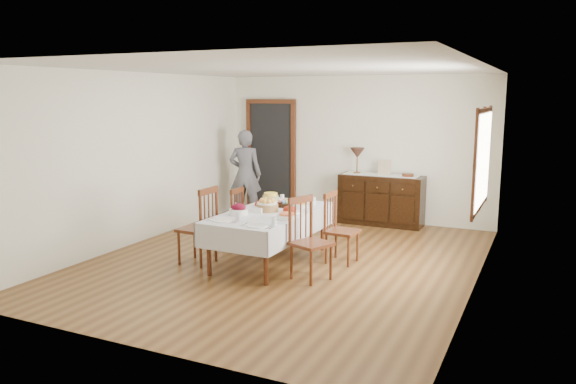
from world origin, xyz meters
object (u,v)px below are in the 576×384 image
at_px(dining_table, 270,218).
at_px(table_lamp, 357,154).
at_px(chair_left_near, 200,225).
at_px(chair_left_far, 230,217).
at_px(person, 245,171).
at_px(sideboard, 381,200).
at_px(chair_right_far, 339,227).
at_px(chair_right_near, 308,238).

xyz_separation_m(dining_table, table_lamp, (0.28, 2.86, 0.62)).
relative_size(chair_left_near, chair_left_far, 1.17).
bearing_deg(chair_left_near, person, -161.20).
relative_size(dining_table, table_lamp, 4.49).
bearing_deg(chair_left_near, sideboard, 156.14).
height_order(dining_table, table_lamp, table_lamp).
relative_size(chair_right_far, sideboard, 0.66).
bearing_deg(sideboard, chair_left_near, -115.37).
distance_m(dining_table, table_lamp, 2.94).
bearing_deg(table_lamp, person, -163.98).
bearing_deg(chair_right_far, chair_left_near, 120.88).
distance_m(dining_table, chair_right_near, 0.86).
relative_size(chair_left_far, person, 0.52).
bearing_deg(sideboard, dining_table, -104.70).
bearing_deg(dining_table, person, 127.50).
height_order(dining_table, chair_right_near, chair_right_near).
bearing_deg(chair_left_near, dining_table, 120.75).
height_order(chair_left_far, person, person).
distance_m(chair_right_far, person, 3.18).
height_order(dining_table, chair_left_far, chair_left_far).
distance_m(chair_left_far, chair_right_far, 1.74).
distance_m(sideboard, person, 2.52).
relative_size(dining_table, person, 1.18).
bearing_deg(dining_table, chair_right_far, 26.58).
relative_size(chair_left_near, person, 0.60).
distance_m(dining_table, chair_right_far, 0.94).
xyz_separation_m(chair_right_far, sideboard, (-0.10, 2.44, -0.05)).
distance_m(chair_left_near, chair_left_far, 0.91).
xyz_separation_m(chair_left_near, person, (-0.86, 2.76, 0.34)).
height_order(dining_table, chair_left_near, chair_left_near).
bearing_deg(table_lamp, chair_right_far, -77.09).
bearing_deg(chair_left_near, chair_right_far, 118.73).
xyz_separation_m(dining_table, person, (-1.68, 2.30, 0.26)).
distance_m(person, table_lamp, 2.07).
bearing_deg(chair_left_far, chair_right_far, 88.57).
height_order(chair_left_far, table_lamp, table_lamp).
bearing_deg(chair_right_near, table_lamp, 30.68).
bearing_deg(dining_table, chair_right_near, -28.25).
bearing_deg(person, dining_table, 109.52).
xyz_separation_m(chair_right_far, table_lamp, (-0.56, 2.46, 0.74)).
height_order(chair_right_near, sideboard, chair_right_near).
height_order(chair_left_far, sideboard, chair_left_far).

